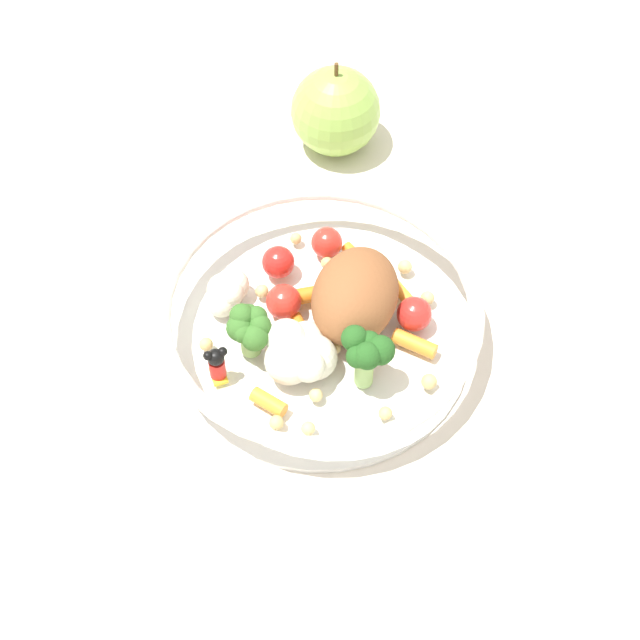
# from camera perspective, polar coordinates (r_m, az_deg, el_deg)

# --- Properties ---
(ground_plane) EXTENTS (2.40, 2.40, 0.00)m
(ground_plane) POSITION_cam_1_polar(r_m,az_deg,el_deg) (0.74, -0.73, -1.24)
(ground_plane) COLOR silver
(food_container) EXTENTS (0.24, 0.24, 0.06)m
(food_container) POSITION_cam_1_polar(r_m,az_deg,el_deg) (0.72, 0.03, 0.21)
(food_container) COLOR white
(food_container) RESTS_ON ground_plane
(loose_apple) EXTENTS (0.08, 0.08, 0.09)m
(loose_apple) POSITION_cam_1_polar(r_m,az_deg,el_deg) (0.86, 0.93, 12.20)
(loose_apple) COLOR #8CB74C
(loose_apple) RESTS_ON ground_plane
(folded_napkin) EXTENTS (0.15, 0.14, 0.01)m
(folded_napkin) POSITION_cam_1_polar(r_m,az_deg,el_deg) (0.64, -0.37, -17.67)
(folded_napkin) COLOR silver
(folded_napkin) RESTS_ON ground_plane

